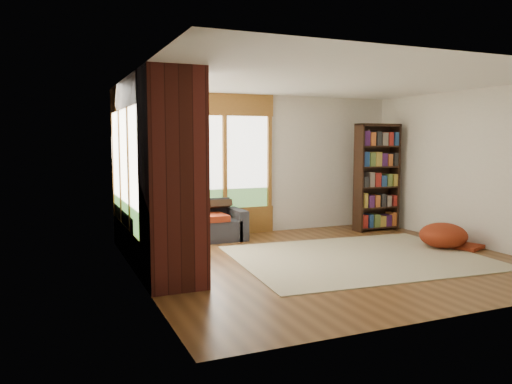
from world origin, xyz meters
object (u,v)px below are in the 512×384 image
object	(u,v)px
dog_tan	(168,197)
dog_brindle	(180,205)
area_rug	(359,257)
bookshelf	(377,177)
brick_chimney	(173,179)
sectional_sofa	(171,230)
pouf	(443,235)

from	to	relation	value
dog_tan	dog_brindle	distance (m)	0.78
area_rug	bookshelf	bearing A→B (deg)	47.70
brick_chimney	dog_tan	xyz separation A→B (m)	(0.48, 2.38, -0.50)
dog_brindle	bookshelf	bearing A→B (deg)	-70.74
brick_chimney	sectional_sofa	size ratio (longest dim) A/B	1.18
sectional_sofa	dog_brindle	distance (m)	0.65
brick_chimney	sectional_sofa	xyz separation A→B (m)	(0.45, 2.05, -1.00)
dog_tan	brick_chimney	bearing A→B (deg)	-155.20
brick_chimney	pouf	xyz separation A→B (m)	(4.57, 0.37, -1.08)
area_rug	pouf	distance (m)	1.68
area_rug	dog_brindle	world-z (taller)	dog_brindle
bookshelf	dog_tan	size ratio (longest dim) A/B	1.91
dog_brindle	pouf	bearing A→B (deg)	-95.12
bookshelf	area_rug	bearing A→B (deg)	-132.30
brick_chimney	dog_brindle	bearing A→B (deg)	73.08
area_rug	bookshelf	size ratio (longest dim) A/B	1.75
bookshelf	dog_tan	distance (m)	4.07
sectional_sofa	dog_tan	size ratio (longest dim) A/B	2.03
area_rug	pouf	xyz separation A→B (m)	(1.67, 0.04, 0.21)
sectional_sofa	pouf	world-z (taller)	sectional_sofa
brick_chimney	pouf	size ratio (longest dim) A/B	3.42
brick_chimney	pouf	world-z (taller)	brick_chimney
area_rug	dog_brindle	bearing A→B (deg)	152.37
sectional_sofa	pouf	xyz separation A→B (m)	(4.12, -1.67, -0.08)
sectional_sofa	bookshelf	xyz separation A→B (m)	(4.09, 0.10, 0.73)
area_rug	sectional_sofa	bearing A→B (deg)	145.08
area_rug	dog_brindle	distance (m)	2.82
sectional_sofa	area_rug	world-z (taller)	sectional_sofa
bookshelf	dog_tan	world-z (taller)	bookshelf
sectional_sofa	bookshelf	size ratio (longest dim) A/B	1.06
brick_chimney	pouf	distance (m)	4.71
area_rug	dog_tan	bearing A→B (deg)	139.79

